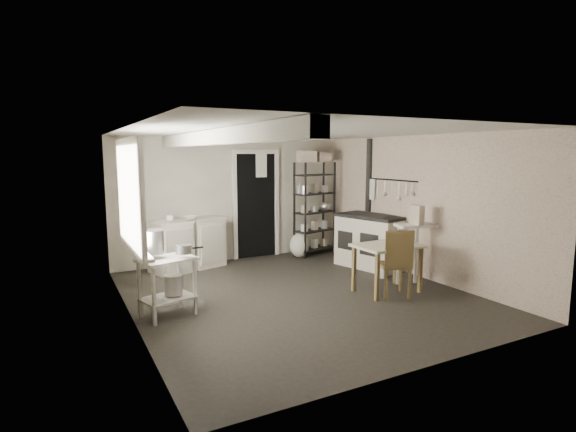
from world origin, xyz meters
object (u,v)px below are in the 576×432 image
prep_table (167,285)px  chair (394,263)px  base_cabinets (188,243)px  shelf_rack (315,207)px  work_table (387,266)px  stockpot (152,242)px  stove (371,243)px  flour_sack (300,245)px

prep_table → chair: chair is taller
base_cabinets → shelf_rack: (2.56, -0.04, 0.49)m
shelf_rack → chair: size_ratio=1.89×
shelf_rack → work_table: (-0.35, -2.62, -0.57)m
stockpot → shelf_rack: (3.55, 2.08, 0.01)m
shelf_rack → chair: shelf_rack is taller
stove → chair: bearing=-131.2°
prep_table → work_table: (3.05, -0.48, -0.02)m
shelf_rack → flour_sack: (-0.40, -0.10, -0.71)m
base_cabinets → shelf_rack: bearing=-18.1°
work_table → chair: 0.23m
prep_table → stockpot: bearing=156.2°
base_cabinets → chair: (2.15, -2.86, 0.02)m
base_cabinets → work_table: bearing=-67.7°
stove → stockpot: bearing=176.5°
chair → work_table: bearing=96.8°
stove → flour_sack: size_ratio=2.51×
stockpot → shelf_rack: shelf_rack is taller
base_cabinets → stove: 3.22m
stockpot → base_cabinets: (1.00, 2.12, -0.48)m
base_cabinets → flour_sack: base_cabinets is taller
stockpot → prep_table: bearing=-23.8°
work_table → flour_sack: size_ratio=1.96×
stove → flour_sack: 1.47m
stockpot → shelf_rack: size_ratio=0.16×
base_cabinets → stove: (2.91, -1.38, -0.02)m
prep_table → chair: size_ratio=0.76×
prep_table → stove: (3.76, 0.80, 0.04)m
base_cabinets → work_table: base_cabinets is taller
shelf_rack → prep_table: bearing=-163.1°
shelf_rack → stove: bearing=-90.6°
stockpot → base_cabinets: bearing=64.8°
shelf_rack → work_table: size_ratio=1.99×
stove → flour_sack: (-0.75, 1.25, -0.20)m
stockpot → shelf_rack: bearing=30.3°
stockpot → stove: (3.90, 0.73, -0.50)m
base_cabinets → stove: size_ratio=1.13×
flour_sack → stockpot: bearing=-147.9°
stove → chair: size_ratio=1.22×
prep_table → work_table: size_ratio=0.80×
stockpot → chair: stockpot is taller
shelf_rack → stove: size_ratio=1.55×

